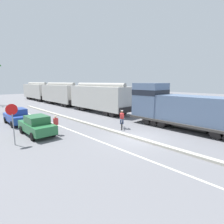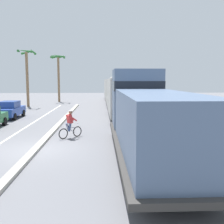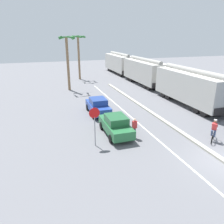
% 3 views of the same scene
% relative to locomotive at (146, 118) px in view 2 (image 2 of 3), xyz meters
% --- Properties ---
extents(ground_plane, '(120.00, 120.00, 0.00)m').
position_rel_locomotive_xyz_m(ground_plane, '(-5.49, 1.11, -1.80)').
color(ground_plane, slate).
extents(median_curb, '(0.36, 36.00, 0.16)m').
position_rel_locomotive_xyz_m(median_curb, '(-5.49, 7.11, -1.72)').
color(median_curb, '#B2AD9E').
rests_on(median_curb, ground).
extents(lane_stripe, '(0.14, 36.00, 0.01)m').
position_rel_locomotive_xyz_m(lane_stripe, '(-7.89, 7.11, -1.79)').
color(lane_stripe, silver).
rests_on(lane_stripe, ground).
extents(locomotive, '(3.10, 11.61, 4.20)m').
position_rel_locomotive_xyz_m(locomotive, '(0.00, 0.00, 0.00)').
color(locomotive, slate).
rests_on(locomotive, ground).
extents(hopper_car_lead, '(2.90, 10.60, 4.18)m').
position_rel_locomotive_xyz_m(hopper_car_lead, '(0.00, 12.16, 0.28)').
color(hopper_car_lead, '#BBB9B1').
rests_on(hopper_car_lead, ground).
extents(hopper_car_middle, '(2.90, 10.60, 4.18)m').
position_rel_locomotive_xyz_m(hopper_car_middle, '(0.00, 23.76, 0.28)').
color(hopper_car_middle, '#B5B3AB').
rests_on(hopper_car_middle, ground).
extents(hopper_car_trailing, '(2.90, 10.60, 4.18)m').
position_rel_locomotive_xyz_m(hopper_car_trailing, '(0.00, 35.36, 0.28)').
color(hopper_car_trailing, '#B8B6AE').
rests_on(hopper_car_trailing, ground).
extents(parked_car_blue, '(1.86, 4.21, 1.62)m').
position_rel_locomotive_xyz_m(parked_car_blue, '(-10.67, 12.54, -0.98)').
color(parked_car_blue, '#28479E').
rests_on(parked_car_blue, ground).
extents(cyclist, '(1.32, 1.17, 1.71)m').
position_rel_locomotive_xyz_m(cyclist, '(-4.07, 3.87, -0.98)').
color(cyclist, black).
rests_on(cyclist, ground).
extents(palm_tree_near, '(2.72, 2.78, 7.73)m').
position_rel_locomotive_xyz_m(palm_tree_near, '(-9.04, 31.38, 3.87)').
color(palm_tree_near, '#846647').
rests_on(palm_tree_near, ground).
extents(palm_tree_far, '(2.34, 2.28, 7.68)m').
position_rel_locomotive_xyz_m(palm_tree_far, '(-12.00, 23.60, 3.45)').
color(palm_tree_far, '#846647').
rests_on(palm_tree_far, ground).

